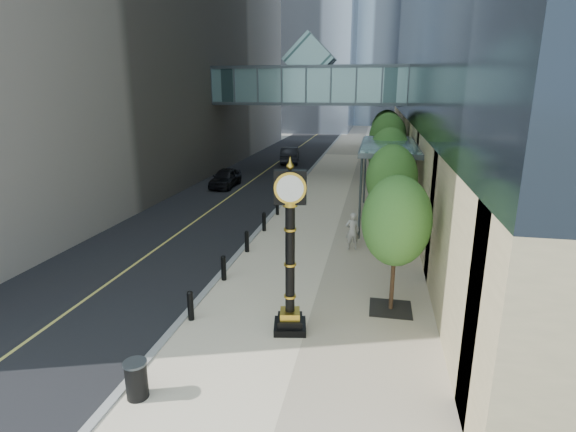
% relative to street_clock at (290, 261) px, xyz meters
% --- Properties ---
extents(ground, '(320.00, 320.00, 0.00)m').
position_rel_street_clock_xyz_m(ground, '(-0.53, -1.00, -2.31)').
color(ground, gray).
rests_on(ground, ground).
extents(road, '(8.00, 180.00, 0.02)m').
position_rel_street_clock_xyz_m(road, '(-7.53, 39.00, -2.30)').
color(road, black).
rests_on(road, ground).
extents(sidewalk, '(8.00, 180.00, 0.06)m').
position_rel_street_clock_xyz_m(sidewalk, '(0.47, 39.00, -2.28)').
color(sidewalk, beige).
rests_on(sidewalk, ground).
extents(curb, '(0.25, 180.00, 0.07)m').
position_rel_street_clock_xyz_m(curb, '(-3.53, 39.00, -2.27)').
color(curb, gray).
rests_on(curb, ground).
extents(skywalk, '(17.00, 4.20, 5.80)m').
position_rel_street_clock_xyz_m(skywalk, '(-3.53, 27.00, 5.40)').
color(skywalk, slate).
rests_on(skywalk, ground).
extents(entrance_canopy, '(3.00, 8.00, 4.38)m').
position_rel_street_clock_xyz_m(entrance_canopy, '(2.95, 13.00, 1.88)').
color(entrance_canopy, '#383F44').
rests_on(entrance_canopy, ground).
extents(bollard_row, '(0.20, 16.20, 0.90)m').
position_rel_street_clock_xyz_m(bollard_row, '(-3.23, 8.00, -1.80)').
color(bollard_row, black).
rests_on(bollard_row, sidewalk).
extents(street_trees, '(2.70, 28.44, 5.54)m').
position_rel_street_clock_xyz_m(street_trees, '(3.07, 16.94, 1.23)').
color(street_trees, black).
rests_on(street_trees, sidewalk).
extents(street_clock, '(1.13, 1.13, 5.19)m').
position_rel_street_clock_xyz_m(street_clock, '(0.00, 0.00, 0.00)').
color(street_clock, black).
rests_on(street_clock, sidewalk).
extents(trash_bin, '(0.58, 0.58, 0.90)m').
position_rel_street_clock_xyz_m(trash_bin, '(-2.99, -3.79, -1.80)').
color(trash_bin, black).
rests_on(trash_bin, sidewalk).
extents(pedestrian, '(0.71, 0.53, 1.76)m').
position_rel_street_clock_xyz_m(pedestrian, '(1.44, 7.67, -1.37)').
color(pedestrian, '#A49E97').
rests_on(pedestrian, sidewalk).
extents(car_near, '(1.69, 4.11, 1.40)m').
position_rel_street_clock_xyz_m(car_near, '(-8.86, 19.95, -1.59)').
color(car_near, black).
rests_on(car_near, road).
extents(car_far, '(2.31, 5.04, 1.60)m').
position_rel_street_clock_xyz_m(car_far, '(-6.24, 32.29, -1.49)').
color(car_far, black).
rests_on(car_far, road).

